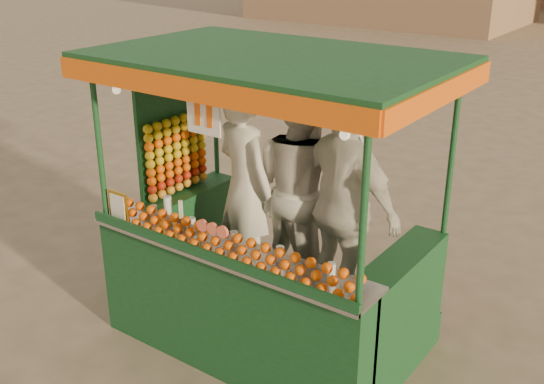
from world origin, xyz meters
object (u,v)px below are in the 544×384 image
Objects in this scene: juice_cart at (256,256)px; vendor_right at (345,206)px; vendor_left at (245,187)px; vendor_middle at (300,187)px.

juice_cart is 1.40× the size of vendor_right.
juice_cart is 0.65m from vendor_left.
vendor_left is 0.95m from vendor_right.
vendor_left is at bearing 41.75° from vendor_middle.
vendor_middle is at bearing 85.93° from juice_cart.
vendor_right reaches higher than vendor_left.
juice_cart is 1.45× the size of vendor_left.
vendor_middle is (0.41, 0.25, 0.02)m from vendor_left.
vendor_middle is 0.56m from vendor_right.
vendor_right is (0.95, 0.09, 0.03)m from vendor_left.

